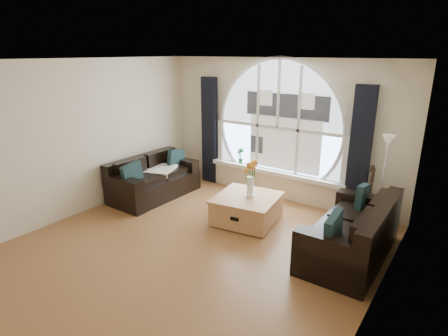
{
  "coord_description": "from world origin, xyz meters",
  "views": [
    {
      "loc": [
        3.17,
        -3.61,
        2.81
      ],
      "look_at": [
        0.0,
        0.9,
        1.05
      ],
      "focal_mm": 29.44,
      "sensor_mm": 36.0,
      "label": 1
    }
  ],
  "objects_px": {
    "guitar": "(371,194)",
    "potted_plant": "(240,156)",
    "coffee_chest": "(247,208)",
    "sofa_right": "(351,230)",
    "vase_flowers": "(250,175)",
    "sofa_left": "(154,177)",
    "floor_lamp": "(382,185)"
  },
  "relations": [
    {
      "from": "sofa_left",
      "to": "floor_lamp",
      "type": "height_order",
      "value": "floor_lamp"
    },
    {
      "from": "sofa_right",
      "to": "coffee_chest",
      "type": "relative_size",
      "value": 1.85
    },
    {
      "from": "sofa_right",
      "to": "floor_lamp",
      "type": "distance_m",
      "value": 1.11
    },
    {
      "from": "sofa_right",
      "to": "vase_flowers",
      "type": "relative_size",
      "value": 2.69
    },
    {
      "from": "vase_flowers",
      "to": "potted_plant",
      "type": "bearing_deg",
      "value": 128.49
    },
    {
      "from": "sofa_left",
      "to": "potted_plant",
      "type": "xyz_separation_m",
      "value": [
        1.15,
        1.39,
        0.32
      ]
    },
    {
      "from": "sofa_left",
      "to": "vase_flowers",
      "type": "distance_m",
      "value": 2.21
    },
    {
      "from": "sofa_left",
      "to": "coffee_chest",
      "type": "xyz_separation_m",
      "value": [
        2.12,
        0.08,
        -0.15
      ]
    },
    {
      "from": "vase_flowers",
      "to": "floor_lamp",
      "type": "height_order",
      "value": "floor_lamp"
    },
    {
      "from": "sofa_right",
      "to": "sofa_left",
      "type": "bearing_deg",
      "value": 179.68
    },
    {
      "from": "vase_flowers",
      "to": "guitar",
      "type": "distance_m",
      "value": 2.03
    },
    {
      "from": "sofa_left",
      "to": "sofa_right",
      "type": "distance_m",
      "value": 3.91
    },
    {
      "from": "sofa_left",
      "to": "guitar",
      "type": "relative_size",
      "value": 1.69
    },
    {
      "from": "guitar",
      "to": "potted_plant",
      "type": "bearing_deg",
      "value": 177.04
    },
    {
      "from": "coffee_chest",
      "to": "potted_plant",
      "type": "relative_size",
      "value": 3.04
    },
    {
      "from": "potted_plant",
      "to": "sofa_right",
      "type": "bearing_deg",
      "value": -27.16
    },
    {
      "from": "vase_flowers",
      "to": "guitar",
      "type": "relative_size",
      "value": 0.66
    },
    {
      "from": "sofa_right",
      "to": "potted_plant",
      "type": "bearing_deg",
      "value": 152.89
    },
    {
      "from": "guitar",
      "to": "floor_lamp",
      "type": "bearing_deg",
      "value": -44.86
    },
    {
      "from": "sofa_left",
      "to": "potted_plant",
      "type": "relative_size",
      "value": 5.35
    },
    {
      "from": "sofa_left",
      "to": "guitar",
      "type": "bearing_deg",
      "value": 18.35
    },
    {
      "from": "sofa_left",
      "to": "vase_flowers",
      "type": "relative_size",
      "value": 2.56
    },
    {
      "from": "coffee_chest",
      "to": "vase_flowers",
      "type": "xyz_separation_m",
      "value": [
        0.04,
        0.03,
        0.6
      ]
    },
    {
      "from": "guitar",
      "to": "coffee_chest",
      "type": "bearing_deg",
      "value": -146.09
    },
    {
      "from": "sofa_right",
      "to": "potted_plant",
      "type": "distance_m",
      "value": 3.12
    },
    {
      "from": "vase_flowers",
      "to": "floor_lamp",
      "type": "relative_size",
      "value": 0.44
    },
    {
      "from": "sofa_left",
      "to": "floor_lamp",
      "type": "xyz_separation_m",
      "value": [
        4.05,
        1.0,
        0.4
      ]
    },
    {
      "from": "sofa_right",
      "to": "guitar",
      "type": "distance_m",
      "value": 1.23
    },
    {
      "from": "coffee_chest",
      "to": "guitar",
      "type": "relative_size",
      "value": 0.96
    },
    {
      "from": "vase_flowers",
      "to": "guitar",
      "type": "height_order",
      "value": "vase_flowers"
    },
    {
      "from": "coffee_chest",
      "to": "sofa_left",
      "type": "bearing_deg",
      "value": 173.75
    },
    {
      "from": "sofa_right",
      "to": "guitar",
      "type": "xyz_separation_m",
      "value": [
        -0.06,
        1.23,
        0.13
      ]
    }
  ]
}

